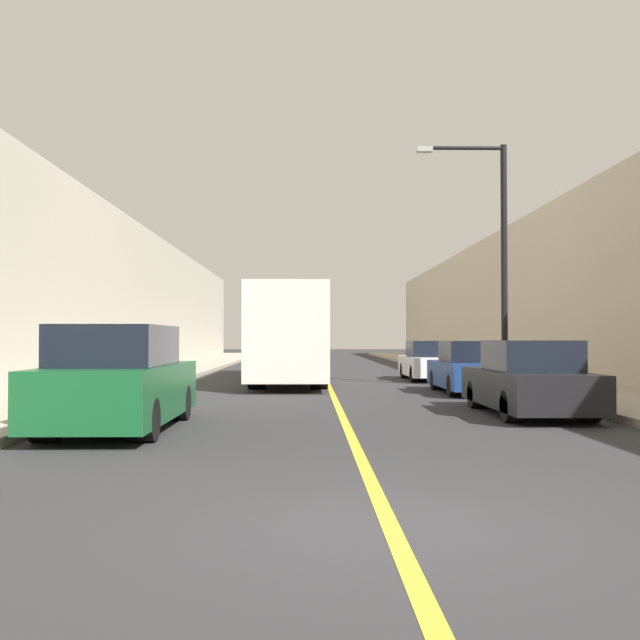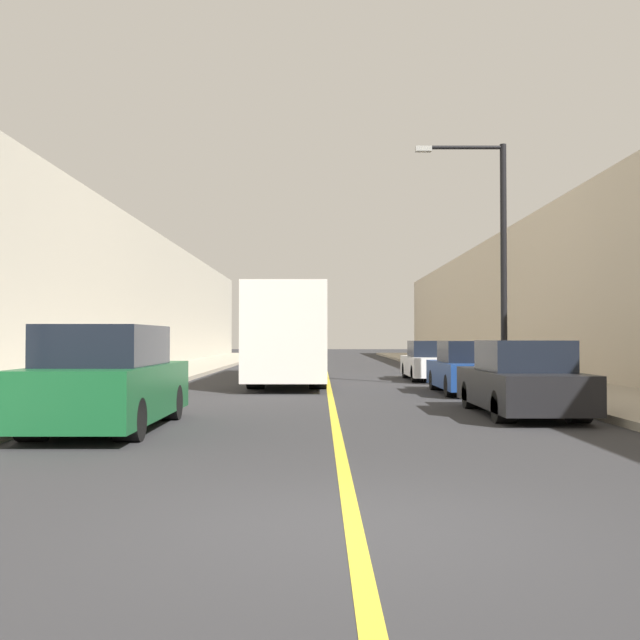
{
  "view_description": "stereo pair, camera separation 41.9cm",
  "coord_description": "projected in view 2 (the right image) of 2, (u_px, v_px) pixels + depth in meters",
  "views": [
    {
      "loc": [
        -0.7,
        -6.35,
        1.6
      ],
      "look_at": [
        -0.34,
        15.78,
        2.13
      ],
      "focal_mm": 42.0,
      "sensor_mm": 36.0,
      "label": 1
    },
    {
      "loc": [
        -0.28,
        -6.35,
        1.6
      ],
      "look_at": [
        -0.34,
        15.78,
        2.13
      ],
      "focal_mm": 42.0,
      "sensor_mm": 36.0,
      "label": 2
    }
  ],
  "objects": [
    {
      "name": "bus",
      "position": [
        294.0,
        334.0,
        27.48
      ],
      "size": [
        2.49,
        12.9,
        3.26
      ],
      "color": "silver",
      "rests_on": "ground"
    },
    {
      "name": "ground_plane",
      "position": [
        356.0,
        528.0,
        6.31
      ],
      "size": [
        200.0,
        200.0,
        0.0
      ],
      "primitive_type": "plane",
      "color": "#2D2D30"
    },
    {
      "name": "sidewalk_left",
      "position": [
        184.0,
        369.0,
        36.32
      ],
      "size": [
        3.7,
        72.0,
        0.16
      ],
      "primitive_type": "cube",
      "color": "#A89E8C",
      "rests_on": "ground"
    },
    {
      "name": "building_row_right",
      "position": [
        550.0,
        299.0,
        36.36
      ],
      "size": [
        4.0,
        72.0,
        6.98
      ],
      "primitive_type": "cube",
      "color": "beige",
      "rests_on": "ground"
    },
    {
      "name": "parked_suv_left",
      "position": [
        110.0,
        381.0,
        13.03
      ],
      "size": [
        1.9,
        4.98,
        1.82
      ],
      "color": "#145128",
      "rests_on": "ground"
    },
    {
      "name": "car_right_near",
      "position": [
        523.0,
        382.0,
        15.44
      ],
      "size": [
        1.78,
        4.73,
        1.55
      ],
      "color": "black",
      "rests_on": "ground"
    },
    {
      "name": "car_right_far",
      "position": [
        433.0,
        362.0,
        28.21
      ],
      "size": [
        1.84,
        4.52,
        1.5
      ],
      "color": "silver",
      "rests_on": "ground"
    },
    {
      "name": "car_right_mid",
      "position": [
        472.0,
        370.0,
        21.52
      ],
      "size": [
        1.89,
        4.46,
        1.52
      ],
      "color": "navy",
      "rests_on": "ground"
    },
    {
      "name": "road_center_line",
      "position": [
        328.0,
        371.0,
        36.3
      ],
      "size": [
        0.16,
        72.0,
        0.01
      ],
      "primitive_type": "cube",
      "color": "gold",
      "rests_on": "ground"
    },
    {
      "name": "street_lamp_right",
      "position": [
        497.0,
        246.0,
        23.27
      ],
      "size": [
        2.84,
        0.24,
        7.5
      ],
      "color": "black",
      "rests_on": "sidewalk_right"
    },
    {
      "name": "building_row_left",
      "position": [
        105.0,
        297.0,
        36.42
      ],
      "size": [
        4.0,
        72.0,
        7.16
      ],
      "primitive_type": "cube",
      "color": "#B7B2A3",
      "rests_on": "ground"
    },
    {
      "name": "sidewalk_right",
      "position": [
        472.0,
        369.0,
        36.29
      ],
      "size": [
        3.7,
        72.0,
        0.16
      ],
      "primitive_type": "cube",
      "color": "#A89E8C",
      "rests_on": "ground"
    }
  ]
}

